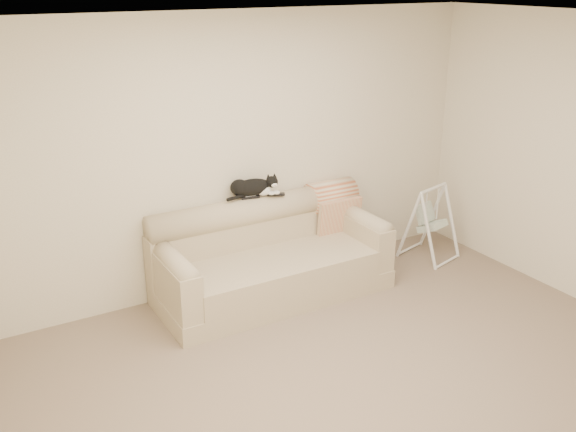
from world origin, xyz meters
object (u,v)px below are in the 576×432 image
object	(u,v)px
remote_a	(250,197)
baby_swing	(430,222)
sofa	(269,259)
tuxedo_cat	(253,187)
remote_b	(276,194)

from	to	relation	value
remote_a	baby_swing	xyz separation A→B (m)	(1.95, -0.38, -0.51)
sofa	tuxedo_cat	world-z (taller)	tuxedo_cat
remote_b	tuxedo_cat	bearing A→B (deg)	165.64
remote_a	remote_b	world-z (taller)	remote_a
sofa	tuxedo_cat	size ratio (longest dim) A/B	4.11
tuxedo_cat	sofa	bearing A→B (deg)	-82.35
remote_a	remote_b	xyz separation A→B (m)	(0.25, -0.05, -0.00)
sofa	remote_b	distance (m)	0.62
remote_a	baby_swing	size ratio (longest dim) A/B	0.23
remote_b	baby_swing	world-z (taller)	remote_b
remote_a	sofa	bearing A→B (deg)	-74.77
tuxedo_cat	remote_b	bearing A→B (deg)	-14.36
sofa	remote_a	size ratio (longest dim) A/B	11.88
sofa	remote_a	world-z (taller)	remote_a
sofa	baby_swing	size ratio (longest dim) A/B	2.74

